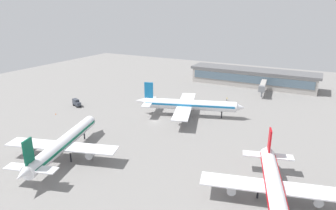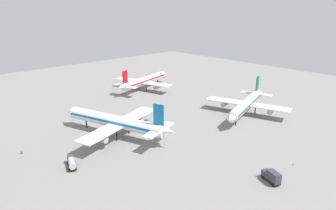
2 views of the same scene
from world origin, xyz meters
name	(u,v)px [view 1 (image 1 of 2)]	position (x,y,z in m)	size (l,w,h in m)	color
ground	(156,122)	(0.00, 0.00, 0.00)	(288.00, 288.00, 0.00)	gray
terminal_building	(253,77)	(-21.27, -77.94, 4.98)	(73.55, 15.72, 9.77)	#9E9993
airplane_at_gate	(274,189)	(-50.70, 33.60, 4.68)	(34.05, 41.69, 12.89)	white
airplane_taxiing	(188,105)	(-8.85, -12.05, 5.14)	(45.18, 37.09, 14.13)	white
airplane_distant	(64,143)	(9.92, 38.90, 4.79)	(34.69, 42.33, 13.19)	white
catering_truck	(76,103)	(43.09, 0.26, 1.70)	(5.91, 3.80, 3.30)	black
fuel_truck	(188,97)	(0.83, -33.76, 1.39)	(6.56, 4.02, 2.50)	black
ground_crew_worker	(227,99)	(-17.02, -41.36, 0.85)	(0.53, 0.53, 1.67)	#1E2338
jet_bridge	(263,86)	(-30.62, -59.88, 5.13)	(4.71, 17.80, 6.74)	#9E9993
safety_cone_near_gate	(56,114)	(42.86, 12.99, 0.30)	(0.44, 0.44, 0.60)	#EA590C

